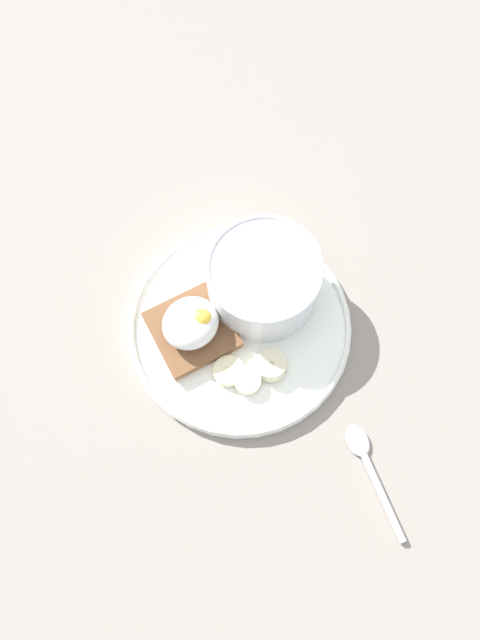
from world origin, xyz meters
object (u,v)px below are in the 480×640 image
(oatmeal_bowl, at_px, (264,280))
(spoon, at_px, (369,467))
(poached_egg, at_px, (191,323))
(banana_slice_left, at_px, (229,371))
(banana_slice_back, at_px, (271,365))
(banana_slice_front, at_px, (248,381))
(toast_slice, at_px, (192,330))

(oatmeal_bowl, xyz_separation_m, spoon, (-0.05, -0.22, -0.04))
(poached_egg, xyz_separation_m, banana_slice_left, (-0.00, -0.06, -0.03))
(oatmeal_bowl, relative_size, banana_slice_left, 3.40)
(oatmeal_bowl, relative_size, banana_slice_back, 2.67)
(banana_slice_front, relative_size, spoon, 0.33)
(oatmeal_bowl, relative_size, poached_egg, 2.00)
(toast_slice, height_order, spoon, toast_slice)
(banana_slice_front, bearing_deg, oatmeal_bowl, 38.40)
(toast_slice, xyz_separation_m, poached_egg, (0.00, -0.00, 0.02))
(poached_egg, height_order, spoon, poached_egg)
(oatmeal_bowl, bearing_deg, banana_slice_back, -127.31)
(toast_slice, height_order, banana_slice_back, banana_slice_back)
(oatmeal_bowl, distance_m, poached_egg, 0.09)
(banana_slice_back, bearing_deg, oatmeal_bowl, 52.69)
(toast_slice, xyz_separation_m, banana_slice_left, (-0.00, -0.06, -0.00))
(banana_slice_left, bearing_deg, banana_slice_back, -35.60)
(toast_slice, bearing_deg, oatmeal_bowl, -10.50)
(banana_slice_back, height_order, spoon, banana_slice_back)
(toast_slice, xyz_separation_m, banana_slice_front, (0.01, -0.09, -0.00))
(oatmeal_bowl, distance_m, banana_slice_left, 0.11)
(poached_egg, distance_m, banana_slice_back, 0.10)
(banana_slice_front, height_order, banana_slice_left, banana_slice_front)
(spoon, bearing_deg, toast_slice, 99.83)
(oatmeal_bowl, height_order, poached_egg, oatmeal_bowl)
(banana_slice_front, relative_size, banana_slice_back, 0.88)
(poached_egg, relative_size, banana_slice_front, 1.52)
(toast_slice, distance_m, poached_egg, 0.02)
(oatmeal_bowl, xyz_separation_m, banana_slice_left, (-0.09, -0.05, -0.03))
(oatmeal_bowl, height_order, banana_slice_front, oatmeal_bowl)
(banana_slice_front, bearing_deg, banana_slice_back, -7.81)
(oatmeal_bowl, height_order, toast_slice, oatmeal_bowl)
(toast_slice, bearing_deg, poached_egg, -29.91)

